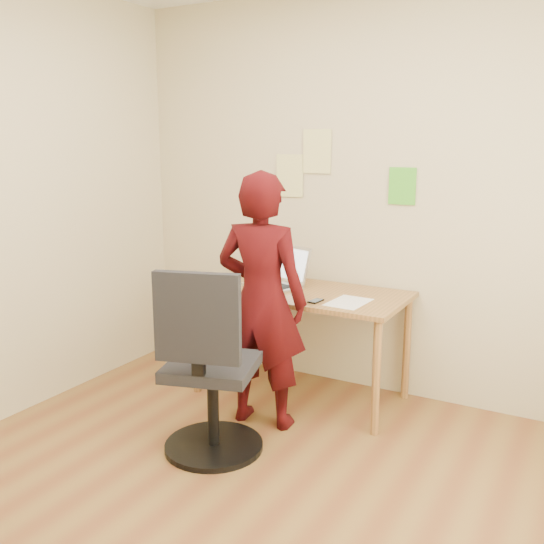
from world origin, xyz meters
The scene contains 10 objects.
room centered at (0.00, 0.00, 1.35)m, with size 3.58×3.58×2.78m.
desk centered at (-0.29, 1.38, 0.65)m, with size 1.40×0.70×0.74m.
laptop centered at (-0.49, 1.43, 0.79)m, with size 0.45×0.43×0.27m.
paper_sheet centered at (0.10, 1.26, 0.74)m, with size 0.21×0.30×0.00m, color white.
phone centered at (-0.08, 1.17, 0.74)m, with size 0.07×0.12×0.01m.
wall_note_left centered at (-0.57, 1.74, 1.47)m, with size 0.21×0.00×0.30m, color #E1DC86.
wall_note_mid centered at (-0.36, 1.74, 1.64)m, with size 0.21×0.00×0.30m, color #E1DC86.
wall_note_right centered at (0.26, 1.74, 1.43)m, with size 0.18×0.00×0.24m, color green.
office_chair centered at (-0.36, 0.40, 0.46)m, with size 0.59×0.60×1.08m.
person centered at (-0.31, 0.90, 0.78)m, with size 0.57×0.37×1.55m, color #360708.
Camera 1 is at (1.45, -2.13, 1.72)m, focal length 40.00 mm.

